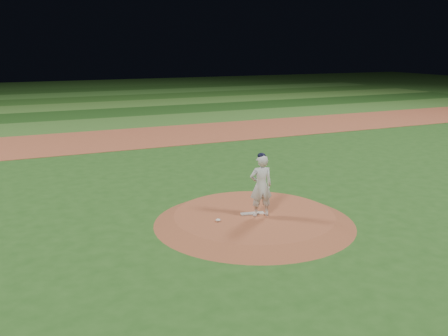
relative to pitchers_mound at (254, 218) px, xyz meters
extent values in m
plane|color=#224E19|center=(0.00, 0.00, -0.12)|extent=(120.00, 120.00, 0.00)
cube|color=#9A4B30|center=(0.00, 14.00, -0.12)|extent=(70.00, 6.00, 0.02)
cube|color=#356424|center=(0.00, 19.50, -0.12)|extent=(70.00, 5.00, 0.02)
cube|color=#1A4014|center=(0.00, 24.50, -0.12)|extent=(70.00, 5.00, 0.02)
cube|color=#3C6D27|center=(0.00, 29.50, -0.12)|extent=(70.00, 5.00, 0.02)
cube|color=#224D18|center=(0.00, 34.50, -0.12)|extent=(70.00, 5.00, 0.02)
cube|color=#356A26|center=(0.00, 39.50, -0.12)|extent=(70.00, 5.00, 0.02)
cube|color=#1E4716|center=(0.00, 44.50, -0.12)|extent=(70.00, 5.00, 0.02)
cone|color=brown|center=(0.00, 0.00, 0.00)|extent=(5.50, 5.50, 0.25)
cube|color=silver|center=(-0.04, 0.03, 0.14)|extent=(0.66, 0.29, 0.03)
ellipsoid|color=silver|center=(-1.14, -0.13, 0.16)|extent=(0.13, 0.13, 0.07)
imported|color=silver|center=(0.09, -0.20, 0.97)|extent=(0.68, 0.51, 1.69)
ellipsoid|color=black|center=(0.09, -0.20, 1.80)|extent=(0.22, 0.22, 0.15)
camera|label=1|loc=(-6.11, -11.46, 4.63)|focal=40.00mm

